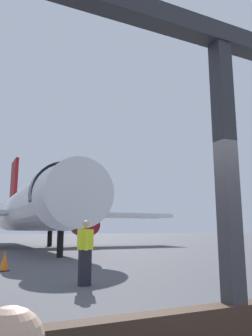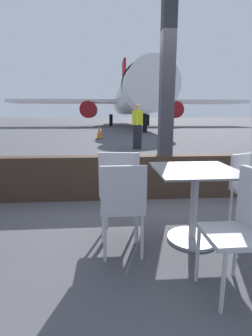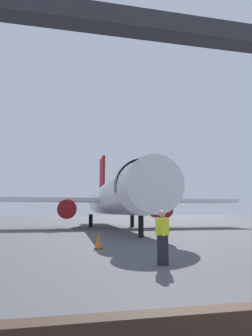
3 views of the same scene
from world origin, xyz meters
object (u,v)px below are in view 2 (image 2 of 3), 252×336
dining_table (194,198)px  cafe_chair_window_left (249,185)px  airplane (131,99)px  cafe_chair_aisle_right (123,202)px  ground_crew_worker (137,126)px  traffic_cone (99,133)px  cafe_chair_aisle_left (244,222)px  cafe_chair_window_right (120,188)px

dining_table → cafe_chair_window_left: (0.73, 0.24, 0.06)m
cafe_chair_window_left → airplane: 27.98m
cafe_chair_aisle_right → ground_crew_worker: ground_crew_worker is taller
cafe_chair_window_left → dining_table: bearing=-161.9°
dining_table → traffic_cone: dining_table is taller
cafe_chair_window_left → ground_crew_worker: (-0.44, 7.13, 0.38)m
cafe_chair_window_left → traffic_cone: 11.75m
cafe_chair_aisle_left → ground_crew_worker: size_ratio=0.54×
cafe_chair_aisle_left → ground_crew_worker: 8.18m
cafe_chair_aisle_right → cafe_chair_aisle_left: bearing=-33.3°
dining_table → cafe_chair_aisle_right: cafe_chair_aisle_right is taller
airplane → cafe_chair_window_right: bearing=-95.7°
cafe_chair_aisle_left → airplane: (1.94, 28.85, 2.69)m
dining_table → ground_crew_worker: size_ratio=0.47×
dining_table → traffic_cone: size_ratio=1.11×
traffic_cone → dining_table: bearing=-83.5°
cafe_chair_aisle_left → airplane: size_ratio=0.03×
cafe_chair_window_right → ground_crew_worker: size_ratio=0.55×
dining_table → cafe_chair_window_left: 0.77m
airplane → traffic_cone: size_ratio=40.05×
airplane → ground_crew_worker: bearing=-94.8°
cafe_chair_window_left → ground_crew_worker: ground_crew_worker is taller
cafe_chair_window_left → cafe_chair_aisle_left: size_ratio=0.94×
dining_table → cafe_chair_aisle_left: 0.81m
cafe_chair_aisle_left → traffic_cone: (-1.43, 12.60, -0.20)m
cafe_chair_aisle_right → airplane: (2.78, 28.30, 2.71)m
cafe_chair_window_right → traffic_cone: (-0.58, 11.72, -0.22)m
cafe_chair_aisle_right → traffic_cone: (-0.59, 12.04, -0.18)m
airplane → cafe_chair_aisle_left: bearing=-93.8°
cafe_chair_window_right → traffic_cone: bearing=92.8°
cafe_chair_window_left → ground_crew_worker: size_ratio=0.50×
dining_table → cafe_chair_aisle_right: 0.80m
cafe_chair_aisle_left → cafe_chair_aisle_right: (-0.84, 0.55, -0.02)m
ground_crew_worker → dining_table: bearing=-92.2°
dining_table → traffic_cone: (-1.35, 11.80, -0.11)m
cafe_chair_window_right → airplane: size_ratio=0.03×
dining_table → cafe_chair_aisle_left: bearing=-84.0°
cafe_chair_window_left → cafe_chair_aisle_left: (-0.65, -1.04, 0.03)m
cafe_chair_window_right → cafe_chair_aisle_right: cafe_chair_window_right is taller
cafe_chair_aisle_right → airplane: bearing=84.4°
airplane → ground_crew_worker: size_ratio=17.05×
cafe_chair_aisle_right → airplane: 28.57m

